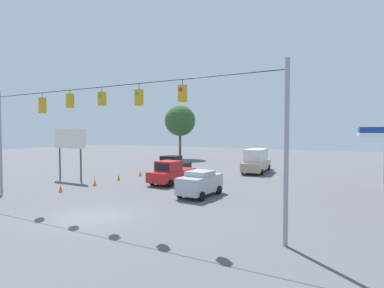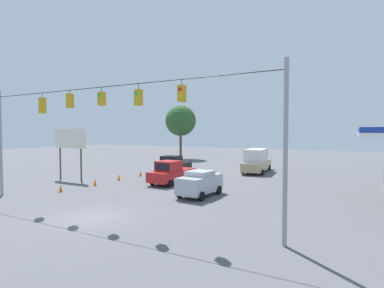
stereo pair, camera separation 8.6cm
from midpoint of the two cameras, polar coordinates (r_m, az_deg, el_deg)
ground_plane at (r=18.05m, az=-18.48°, el=-13.07°), size 140.00×140.00×0.00m
overhead_signal_span at (r=18.05m, az=-17.11°, el=3.53°), size 20.77×0.38×7.78m
box_truck_tan_oncoming_deep at (r=35.93m, az=12.08°, el=-3.12°), size 2.78×7.28×2.74m
pickup_truck_black_withflow_far at (r=33.19m, az=-3.68°, el=-4.19°), size 2.44×5.11×2.12m
pickup_truck_red_withflow_mid at (r=27.63m, az=-4.01°, el=-5.52°), size 2.51×5.30×2.12m
sedan_silver_crossing_near at (r=22.30m, az=1.43°, el=-7.41°), size 2.18×4.17×1.88m
traffic_cone_nearest at (r=25.96m, az=-23.85°, el=-7.73°), size 0.30×0.30×0.61m
traffic_cone_second at (r=27.87m, az=-18.12°, el=-6.96°), size 0.30×0.30×0.61m
traffic_cone_third at (r=30.23m, az=-13.87°, el=-6.19°), size 0.30×0.30×0.61m
traffic_cone_fourth at (r=32.61m, az=-9.93°, el=-5.53°), size 0.30×0.30×0.61m
roadside_billboard at (r=31.82m, az=-22.33°, el=0.33°), size 4.31×0.16×5.03m
tree_horizon_left at (r=52.71m, az=-2.34°, el=4.45°), size 5.38×5.38×9.39m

